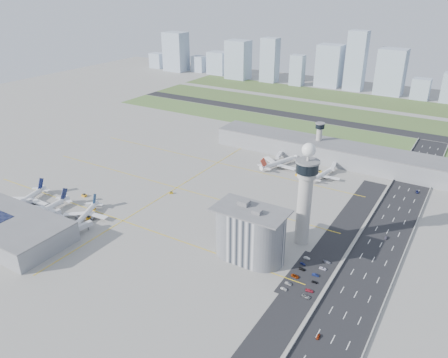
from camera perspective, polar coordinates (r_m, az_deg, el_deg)
The scene contains 62 objects.
ground at distance 298.51m, azimuth -3.50°, elevation -5.01°, with size 1000.00×1000.00×0.00m, color #9E9B93.
grass_strip_0 at distance 491.47m, azimuth 9.62°, elevation 6.79°, with size 480.00×50.00×0.08m, color #4B6D33.
grass_strip_1 at distance 559.22m, azimuth 12.60°, elevation 8.72°, with size 480.00×60.00×0.08m, color #3E582A.
grass_strip_2 at distance 633.29m, azimuth 15.08°, elevation 10.29°, with size 480.00×70.00×0.08m, color #536C33.
runway at distance 524.64m, azimuth 11.18°, elevation 7.81°, with size 480.00×22.00×0.10m, color black.
highway at distance 260.35m, azimuth 18.28°, elevation -11.26°, with size 28.00×500.00×0.10m, color black.
barrier_left at distance 262.30m, azimuth 15.31°, elevation -10.39°, with size 0.60×500.00×1.20m, color #9E9E99.
barrier_right at distance 258.52m, azimuth 21.34°, elevation -11.91°, with size 0.60×500.00×1.20m, color #9E9E99.
landside_road at distance 256.96m, azimuth 12.25°, elevation -10.99°, with size 18.00×260.00×0.08m, color black.
parking_lot at distance 248.12m, azimuth 10.84°, elevation -12.29°, with size 20.00×44.00×0.10m, color black.
taxiway_line_h_0 at distance 301.49m, azimuth -13.08°, elevation -5.34°, with size 260.00×0.60×0.01m, color yellow.
taxiway_line_h_1 at distance 341.09m, azimuth -6.19°, elevation -1.14°, with size 260.00×0.60×0.01m, color yellow.
taxiway_line_h_2 at distance 385.99m, azimuth -0.83°, elevation 2.15°, with size 260.00×0.60×0.01m, color yellow.
taxiway_line_v at distance 341.09m, azimuth -6.19°, elevation -1.14°, with size 0.60×260.00×0.01m, color yellow.
control_tower at distance 258.95m, azimuth 10.57°, elevation -1.52°, with size 14.00×14.00×64.50m.
secondary_tower at distance 402.42m, azimuth 12.30°, elevation 5.39°, with size 8.60×8.60×31.90m.
admin_building at distance 251.17m, azimuth 3.41°, elevation -7.13°, with size 42.00×24.00×33.50m.
terminal_pier at distance 401.38m, azimuth 13.40°, elevation 3.57°, with size 210.00×32.00×15.80m.
near_terminal at distance 305.62m, azimuth -26.57°, elevation -5.70°, with size 84.00×42.00×13.00m.
airplane_near_a at distance 342.10m, azimuth -24.68°, elevation -2.18°, with size 43.84×37.27×12.28m, color white, non-canonical shape.
airplane_near_b at distance 322.03m, azimuth -22.59°, elevation -3.45°, with size 43.47×36.95×12.17m, color white, non-canonical shape.
airplane_near_c at distance 308.02m, azimuth -17.76°, elevation -4.14°, with size 37.31×31.72×10.45m, color white, non-canonical shape.
airplane_far_a at distance 379.35m, azimuth 7.30°, elevation 2.53°, with size 43.59×37.06×12.21m, color white, non-canonical shape.
airplane_far_b at distance 364.64m, azimuth 12.87°, elevation 0.97°, with size 35.57×30.23×9.96m, color white, non-canonical shape.
jet_bridge_near_0 at distance 335.90m, azimuth -25.90°, elevation -3.54°, with size 14.00×3.00×5.70m, color silver, non-canonical shape.
jet_bridge_near_1 at distance 312.96m, azimuth -22.79°, elevation -4.99°, with size 14.00×3.00×5.70m, color silver, non-canonical shape.
jet_bridge_near_2 at distance 291.30m, azimuth -19.20°, elevation -6.64°, with size 14.00×3.00×5.70m, color silver, non-canonical shape.
jet_bridge_far_0 at distance 401.35m, azimuth 7.47°, elevation 3.28°, with size 14.00×3.00×5.70m, color silver, non-canonical shape.
jet_bridge_far_1 at distance 385.71m, azimuth 14.24°, elevation 1.81°, with size 14.00×3.00×5.70m, color silver, non-canonical shape.
tug_0 at distance 341.49m, azimuth -17.81°, elevation -2.03°, with size 2.49×3.62×2.11m, color orange, non-canonical shape.
tug_1 at distance 308.81m, azimuth -17.24°, elevation -4.88°, with size 2.47×3.60×2.09m, color orange, non-canonical shape.
tug_2 at distance 320.71m, azimuth -16.78°, elevation -3.69°, with size 2.26×3.28×1.91m, color #E6A210, non-canonical shape.
tug_3 at distance 332.00m, azimuth -6.92°, elevation -1.78°, with size 1.92×2.79×1.62m, color gold, non-canonical shape.
tug_4 at distance 364.26m, azimuth 9.62°, elevation 0.55°, with size 2.45×3.57×2.07m, color orange, non-canonical shape.
tug_5 at distance 374.34m, azimuth 12.38°, elevation 0.99°, with size 2.52×3.66×2.13m, color yellow, non-canonical shape.
car_lot_0 at distance 236.27m, azimuth 7.83°, elevation -14.01°, with size 1.47×3.66×1.25m, color silver.
car_lot_1 at distance 239.98m, azimuth 8.39°, elevation -13.36°, with size 1.29×3.71×1.22m, color gray.
car_lot_2 at distance 245.62m, azimuth 9.27°, elevation -12.41°, with size 2.12×4.59×1.28m, color #872D07.
car_lot_3 at distance 251.57m, azimuth 10.17°, elevation -11.51°, with size 1.57×3.87×1.12m, color black.
car_lot_4 at distance 255.83m, azimuth 10.26°, elevation -10.83°, with size 1.34×3.34×1.14m, color navy.
car_lot_5 at distance 260.80m, azimuth 10.77°, elevation -10.10°, with size 1.30×3.73×1.23m, color silver.
car_lot_6 at distance 233.26m, azimuth 10.66°, elevation -14.83°, with size 2.10×4.55×1.27m, color gray.
car_lot_7 at distance 237.19m, azimuth 11.11°, elevation -14.11°, with size 1.72×4.23×1.23m, color #B52438.
car_lot_8 at distance 243.52m, azimuth 11.75°, elevation -13.03°, with size 1.32×3.29×1.12m, color black.
car_lot_9 at distance 248.45m, azimuth 11.87°, elevation -12.16°, with size 1.36×3.90×1.29m, color navy.
car_lot_10 at distance 254.26m, azimuth 12.79°, elevation -11.33°, with size 1.88×4.08×1.13m, color white.
car_lot_11 at distance 259.91m, azimuth 13.32°, elevation -10.50°, with size 1.73×4.27×1.24m, color gray.
car_hw_0 at distance 213.37m, azimuth 12.19°, elevation -19.48°, with size 1.41×3.50×1.19m, color maroon.
car_hw_1 at distance 292.51m, azimuth 20.36°, elevation -7.20°, with size 1.34×3.84×1.26m, color #26242F.
car_hw_2 at distance 362.27m, azimuth 23.92°, elevation -1.54°, with size 2.11×4.58×1.27m, color #14194A.
car_hw_4 at distance 422.62m, azimuth 23.54°, elevation 2.14°, with size 1.33×3.32×1.13m, color #999AB1.
skyline_bldg_0 at distance 835.59m, azimuth -8.70°, elevation 15.06°, with size 24.05×19.24×26.50m, color #9EADC1.
skyline_bldg_1 at distance 800.75m, azimuth -6.30°, elevation 16.20°, with size 37.63×30.10×65.60m, color #9EADC1.
skyline_bldg_2 at distance 790.63m, azimuth -3.27°, elevation 14.77°, with size 22.81×18.25×26.79m, color #9EADC1.
skyline_bldg_3 at distance 769.84m, azimuth -0.77°, elevation 14.93°, with size 32.30×25.84×36.93m, color #9EADC1.
skyline_bldg_4 at distance 729.95m, azimuth 1.85°, elevation 15.32°, with size 35.81×28.65×60.36m, color #9EADC1.
skyline_bldg_5 at distance 708.59m, azimuth 6.00°, elevation 15.19°, with size 25.49×20.39×66.89m, color #9EADC1.
skyline_bldg_6 at distance 690.09m, azimuth 9.55°, elevation 13.83°, with size 20.04×16.03×45.20m, color #9EADC1.
skyline_bldg_7 at distance 691.80m, azimuth 13.62°, elevation 14.19°, with size 35.76×28.61×61.22m, color #9EADC1.
skyline_bldg_8 at distance 673.84m, azimuth 16.88°, elevation 14.54°, with size 26.33×21.06×83.39m, color #9EADC1.
skyline_bldg_9 at distance 665.59m, azimuth 20.98°, elevation 12.94°, with size 36.96×29.57×62.11m, color #9EADC1.
skyline_bldg_10 at distance 654.04m, azimuth 24.30°, elevation 10.67°, with size 23.01×18.41×27.75m, color #9EADC1.
Camera 1 is at (150.15, -212.05, 146.97)m, focal length 35.00 mm.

